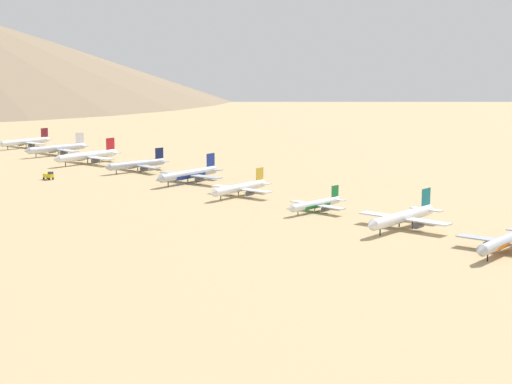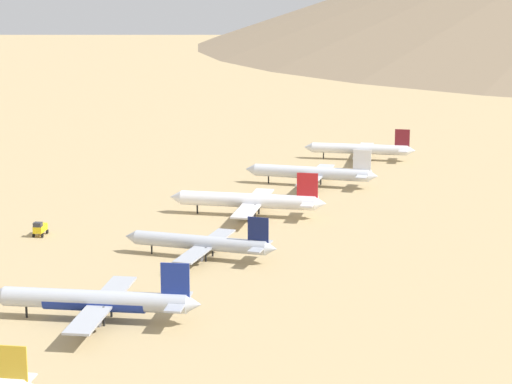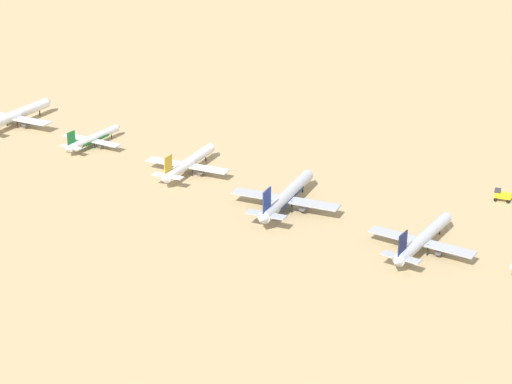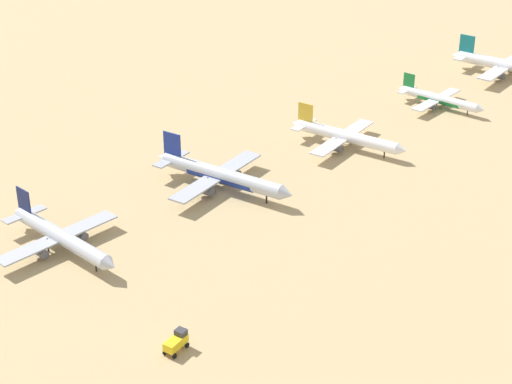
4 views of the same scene
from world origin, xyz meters
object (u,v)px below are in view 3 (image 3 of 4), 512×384
at_px(parked_jet_3, 423,239).
at_px(service_truck, 502,195).
at_px(parked_jet_4, 287,196).
at_px(parked_jet_6, 93,139).
at_px(parked_jet_7, 15,116).
at_px(parked_jet_5, 189,163).

xyz_separation_m(parked_jet_3, service_truck, (46.40, -9.87, -1.66)).
relative_size(parked_jet_3, parked_jet_4, 0.89).
relative_size(parked_jet_3, parked_jet_6, 1.23).
relative_size(parked_jet_7, service_truck, 7.96).
bearing_deg(parked_jet_6, parked_jet_4, -99.84).
height_order(parked_jet_4, service_truck, parked_jet_4).
height_order(parked_jet_5, parked_jet_7, parked_jet_7).
bearing_deg(parked_jet_4, service_truck, -55.50).
height_order(parked_jet_3, service_truck, parked_jet_3).
bearing_deg(parked_jet_4, parked_jet_7, 81.66).
relative_size(parked_jet_5, parked_jet_7, 0.87).
xyz_separation_m(parked_jet_6, parked_jet_7, (3.81, 42.29, 1.18)).
xyz_separation_m(parked_jet_5, parked_jet_6, (5.29, 46.05, -0.64)).
height_order(parked_jet_3, parked_jet_5, parked_jet_3).
height_order(parked_jet_3, parked_jet_6, parked_jet_3).
distance_m(parked_jet_5, service_truck, 104.02).
distance_m(parked_jet_6, service_truck, 147.87).
bearing_deg(parked_jet_4, parked_jet_5, 76.73).
xyz_separation_m(parked_jet_6, service_truck, (23.55, -145.98, -0.94)).
relative_size(parked_jet_3, service_truck, 7.08).
height_order(parked_jet_7, service_truck, parked_jet_7).
height_order(parked_jet_6, parked_jet_7, parked_jet_7).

